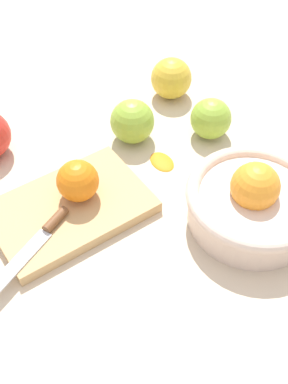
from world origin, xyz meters
name	(u,v)px	position (x,y,z in m)	size (l,w,h in m)	color
ground_plane	(111,202)	(0.00, 0.00, 0.00)	(2.40, 2.40, 0.00)	beige
bowl	(253,202)	(-0.16, 0.14, 0.04)	(0.20, 0.20, 0.11)	beige
cutting_board	(70,209)	(0.06, -0.01, 0.01)	(0.24, 0.15, 0.02)	tan
orange_on_board	(78,181)	(0.04, -0.02, 0.05)	(0.06, 0.06, 0.06)	orange
knife	(41,236)	(0.12, 0.02, 0.02)	(0.15, 0.08, 0.01)	silver
apple_front_left	(211,119)	(-0.23, -0.04, 0.04)	(0.07, 0.07, 0.07)	#8EB738
apple_front_left_2	(171,78)	(-0.24, -0.18, 0.04)	(0.08, 0.08, 0.08)	gold
apple_front_left_3	(132,121)	(-0.11, -0.11, 0.04)	(0.08, 0.08, 0.08)	#8EB738
citrus_peel	(162,160)	(-0.12, -0.03, 0.00)	(0.05, 0.04, 0.01)	orange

